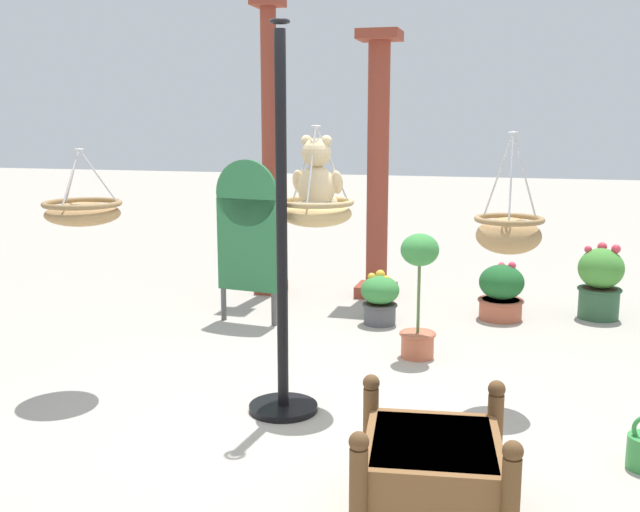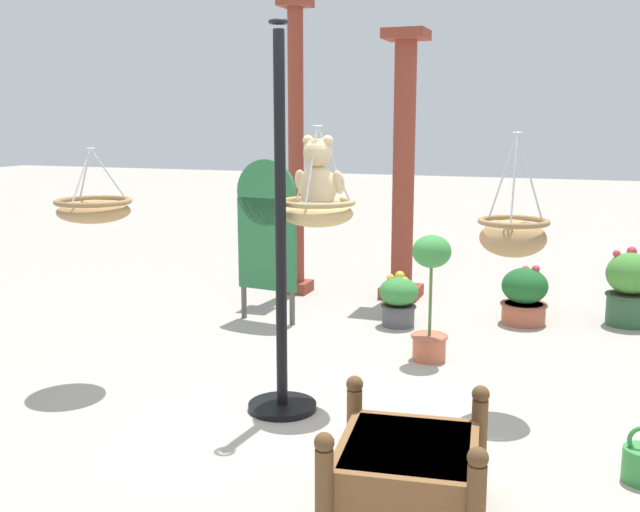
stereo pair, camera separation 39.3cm
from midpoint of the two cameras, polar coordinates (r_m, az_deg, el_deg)
The scene contains 14 objects.
ground_plane at distance 4.88m, azimuth 2.49°, elevation -11.68°, with size 40.00×40.00×0.00m, color #A8A093.
display_pole_central at distance 4.64m, azimuth -0.58°, elevation -3.15°, with size 0.44×0.44×2.41m.
hanging_basket_with_teddy at distance 4.73m, azimuth 2.18°, elevation 3.47°, with size 0.49×0.49×0.64m.
teddy_bear at distance 4.73m, azimuth 2.28°, elevation 5.97°, with size 0.33×0.29×0.48m.
hanging_basket_left_high at distance 5.26m, azimuth -14.98°, elevation 3.47°, with size 0.52×0.52×0.51m.
hanging_basket_right_low at distance 4.81m, azimuth 16.90°, elevation 1.50°, with size 0.44×0.44×0.77m.
greenhouse_pillar_left at distance 7.81m, azimuth -0.41°, elevation 7.82°, with size 0.31×0.31×3.06m.
greenhouse_pillar_right at distance 7.66m, azimuth 7.91°, elevation 6.39°, with size 0.42×0.42×2.71m.
wooden_planter_box at distance 3.61m, azimuth 9.98°, elevation -16.50°, with size 0.80×0.87×0.56m.
potted_plant_fern_front at distance 7.31m, azimuth 24.10°, elevation -2.21°, with size 0.41×0.41×0.71m.
potted_plant_small_succulent at distance 7.04m, azimuth 16.99°, elevation -2.97°, with size 0.43×0.43×0.54m.
potted_plant_conical_shrub at distance 6.73m, azimuth 7.73°, elevation -3.35°, with size 0.35×0.35×0.48m.
potted_plant_trailing_ivy at distance 5.75m, azimuth 10.44°, elevation -2.82°, with size 0.29×0.29×0.98m.
display_sign_board at distance 6.70m, azimuth -2.45°, elevation 2.27°, with size 0.60×0.12×1.49m.
Camera 2 is at (1.53, -4.26, 1.84)m, focal length 41.64 mm.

